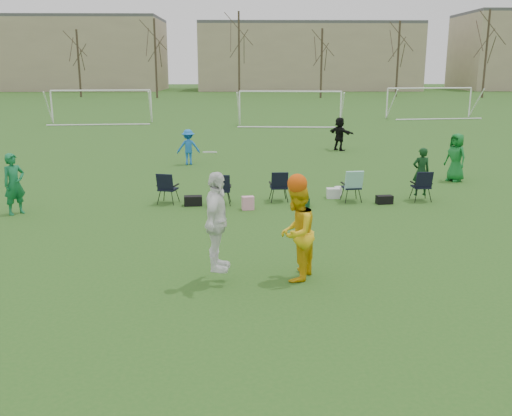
{
  "coord_description": "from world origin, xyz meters",
  "views": [
    {
      "loc": [
        0.72,
        -9.54,
        4.16
      ],
      "look_at": [
        0.95,
        2.12,
        1.25
      ],
      "focal_mm": 40.0,
      "sensor_mm": 36.0,
      "label": 1
    }
  ],
  "objects_px": {
    "fielder_green_near": "(14,184)",
    "center_contest": "(262,227)",
    "fielder_black": "(340,134)",
    "goal_right": "(430,94)",
    "fielder_green_far": "(456,157)",
    "goal_left": "(101,97)",
    "fielder_blue": "(188,147)",
    "goal_mid": "(290,98)"
  },
  "relations": [
    {
      "from": "fielder_blue",
      "to": "goal_right",
      "type": "height_order",
      "value": "goal_right"
    },
    {
      "from": "goal_mid",
      "to": "goal_right",
      "type": "distance_m",
      "value": 13.42
    },
    {
      "from": "fielder_green_far",
      "to": "goal_left",
      "type": "height_order",
      "value": "goal_left"
    },
    {
      "from": "fielder_green_near",
      "to": "fielder_blue",
      "type": "xyz_separation_m",
      "value": [
        4.16,
        8.49,
        -0.13
      ]
    },
    {
      "from": "fielder_green_near",
      "to": "fielder_green_far",
      "type": "bearing_deg",
      "value": -31.92
    },
    {
      "from": "fielder_black",
      "to": "goal_left",
      "type": "relative_size",
      "value": 0.23
    },
    {
      "from": "fielder_green_near",
      "to": "fielder_green_far",
      "type": "height_order",
      "value": "fielder_green_far"
    },
    {
      "from": "center_contest",
      "to": "goal_right",
      "type": "distance_m",
      "value": 39.79
    },
    {
      "from": "fielder_black",
      "to": "center_contest",
      "type": "xyz_separation_m",
      "value": [
        -4.47,
        -18.07,
        0.28
      ]
    },
    {
      "from": "center_contest",
      "to": "fielder_blue",
      "type": "bearing_deg",
      "value": 101.25
    },
    {
      "from": "fielder_black",
      "to": "center_contest",
      "type": "distance_m",
      "value": 18.62
    },
    {
      "from": "fielder_black",
      "to": "goal_right",
      "type": "bearing_deg",
      "value": -66.28
    },
    {
      "from": "fielder_green_near",
      "to": "center_contest",
      "type": "xyz_separation_m",
      "value": [
        6.93,
        -5.43,
        0.23
      ]
    },
    {
      "from": "fielder_blue",
      "to": "goal_left",
      "type": "distance_m",
      "value": 20.71
    },
    {
      "from": "fielder_green_near",
      "to": "center_contest",
      "type": "height_order",
      "value": "center_contest"
    },
    {
      "from": "goal_mid",
      "to": "center_contest",
      "type": "bearing_deg",
      "value": -91.46
    },
    {
      "from": "fielder_green_far",
      "to": "goal_mid",
      "type": "xyz_separation_m",
      "value": [
        -4.51,
        20.85,
        1.04
      ]
    },
    {
      "from": "fielder_green_near",
      "to": "goal_right",
      "type": "relative_size",
      "value": 0.24
    },
    {
      "from": "goal_mid",
      "to": "goal_right",
      "type": "bearing_deg",
      "value": 30.57
    },
    {
      "from": "goal_left",
      "to": "goal_right",
      "type": "distance_m",
      "value": 26.31
    },
    {
      "from": "fielder_blue",
      "to": "fielder_green_far",
      "type": "distance_m",
      "value": 10.95
    },
    {
      "from": "fielder_green_far",
      "to": "fielder_green_near",
      "type": "bearing_deg",
      "value": -101.91
    },
    {
      "from": "fielder_green_far",
      "to": "fielder_black",
      "type": "bearing_deg",
      "value": 170.83
    },
    {
      "from": "fielder_green_far",
      "to": "center_contest",
      "type": "xyz_separation_m",
      "value": [
        -7.47,
        -10.02,
        0.23
      ]
    },
    {
      "from": "goal_left",
      "to": "fielder_green_near",
      "type": "bearing_deg",
      "value": -86.47
    },
    {
      "from": "fielder_green_near",
      "to": "goal_left",
      "type": "height_order",
      "value": "goal_left"
    },
    {
      "from": "fielder_black",
      "to": "goal_mid",
      "type": "bearing_deg",
      "value": -30.37
    },
    {
      "from": "fielder_blue",
      "to": "goal_right",
      "type": "relative_size",
      "value": 0.21
    },
    {
      "from": "fielder_green_far",
      "to": "goal_right",
      "type": "xyz_separation_m",
      "value": [
        7.49,
        26.85,
        1.04
      ]
    },
    {
      "from": "center_contest",
      "to": "fielder_green_far",
      "type": "bearing_deg",
      "value": 53.3
    },
    {
      "from": "goal_mid",
      "to": "goal_left",
      "type": "bearing_deg",
      "value": 175.87
    },
    {
      "from": "fielder_blue",
      "to": "goal_left",
      "type": "relative_size",
      "value": 0.21
    },
    {
      "from": "fielder_green_near",
      "to": "fielder_blue",
      "type": "bearing_deg",
      "value": 14.28
    },
    {
      "from": "fielder_blue",
      "to": "fielder_black",
      "type": "height_order",
      "value": "fielder_black"
    },
    {
      "from": "fielder_blue",
      "to": "goal_mid",
      "type": "height_order",
      "value": "goal_mid"
    },
    {
      "from": "goal_left",
      "to": "goal_right",
      "type": "bearing_deg",
      "value": 3.75
    },
    {
      "from": "center_contest",
      "to": "goal_right",
      "type": "relative_size",
      "value": 0.36
    },
    {
      "from": "goal_mid",
      "to": "goal_right",
      "type": "height_order",
      "value": "same"
    },
    {
      "from": "fielder_blue",
      "to": "goal_right",
      "type": "bearing_deg",
      "value": -136.83
    },
    {
      "from": "fielder_blue",
      "to": "fielder_black",
      "type": "distance_m",
      "value": 8.34
    },
    {
      "from": "fielder_green_near",
      "to": "goal_left",
      "type": "xyz_separation_m",
      "value": [
        -4.12,
        27.43,
        1.04
      ]
    },
    {
      "from": "goal_right",
      "to": "goal_left",
      "type": "bearing_deg",
      "value": -179.25
    }
  ]
}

